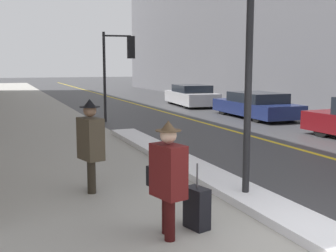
% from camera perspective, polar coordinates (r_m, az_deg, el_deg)
% --- Properties ---
extents(ground_plane, '(160.00, 160.00, 0.00)m').
position_cam_1_polar(ground_plane, '(5.86, 19.32, -15.29)').
color(ground_plane, '#38383A').
extents(sidewalk_slab, '(4.00, 80.00, 0.01)m').
position_cam_1_polar(sidewalk_slab, '(19.20, -16.99, 1.00)').
color(sidewalk_slab, '#9E9B93').
rests_on(sidewalk_slab, ground).
extents(road_centre_stripe, '(0.16, 80.00, 0.00)m').
position_cam_1_polar(road_centre_stripe, '(20.60, -0.13, 1.82)').
color(road_centre_stripe, gold).
rests_on(road_centre_stripe, ground).
extents(snow_bank_curb, '(0.80, 10.24, 0.15)m').
position_cam_1_polar(snow_bank_curb, '(9.67, 2.22, -5.08)').
color(snow_bank_curb, white).
rests_on(snow_bank_curb, ground).
extents(lamp_post, '(0.28, 0.28, 4.25)m').
position_cam_1_polar(lamp_post, '(7.11, 10.96, 10.43)').
color(lamp_post, black).
rests_on(lamp_post, ground).
extents(traffic_light_near, '(1.31, 0.33, 3.63)m').
position_cam_1_polar(traffic_light_near, '(17.45, -6.38, 9.22)').
color(traffic_light_near, black).
rests_on(traffic_light_near, ground).
extents(pedestrian_with_shoulder_bag, '(0.40, 0.72, 1.59)m').
position_cam_1_polar(pedestrian_with_shoulder_bag, '(5.58, -0.04, -6.61)').
color(pedestrian_with_shoulder_bag, '#340C0C').
rests_on(pedestrian_with_shoulder_bag, ground).
extents(pedestrian_in_fedora, '(0.43, 0.59, 1.70)m').
position_cam_1_polar(pedestrian_in_fedora, '(7.71, -10.43, -2.11)').
color(pedestrian_in_fedora, '#2A241B').
rests_on(pedestrian_in_fedora, ground).
extents(parked_car_navy, '(2.02, 4.85, 1.12)m').
position_cam_1_polar(parked_car_navy, '(19.00, 11.82, 2.75)').
color(parked_car_navy, navy).
rests_on(parked_car_navy, ground).
extents(parked_car_silver, '(2.24, 4.70, 1.20)m').
position_cam_1_polar(parked_car_silver, '(24.18, 3.15, 4.12)').
color(parked_car_silver, '#B2B2B7').
rests_on(parked_car_silver, ground).
extents(rolling_suitcase, '(0.31, 0.40, 0.95)m').
position_cam_1_polar(rolling_suitcase, '(6.04, 3.93, -11.07)').
color(rolling_suitcase, black).
rests_on(rolling_suitcase, ground).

